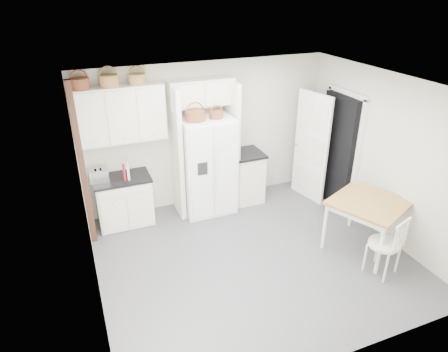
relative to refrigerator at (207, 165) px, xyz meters
name	(u,v)px	position (x,y,z in m)	size (l,w,h in m)	color
floor	(253,256)	(0.15, -1.61, -0.87)	(4.50, 4.50, 0.00)	#47484D
ceiling	(259,87)	(0.15, -1.61, 1.73)	(4.50, 4.50, 0.00)	white
wall_back	(207,134)	(0.15, 0.39, 0.43)	(4.50, 4.50, 0.00)	beige
wall_left	(86,212)	(-2.10, -1.61, 0.43)	(4.00, 4.00, 0.00)	beige
wall_right	(384,157)	(2.40, -1.61, 0.43)	(4.00, 4.00, 0.00)	beige
refrigerator	(207,165)	(0.00, 0.00, 0.00)	(0.90, 0.73, 1.75)	white
base_cab_left	(124,201)	(-1.47, 0.09, -0.46)	(0.89, 0.57, 0.83)	white
base_cab_right	(246,177)	(0.81, 0.09, -0.41)	(0.53, 0.63, 0.93)	white
dining_table	(365,225)	(1.85, -2.04, -0.46)	(1.00, 1.00, 0.83)	#915E33
windsor_chair	(384,244)	(1.70, -2.61, -0.39)	(0.47, 0.43, 0.97)	white
counter_left	(121,179)	(-1.47, 0.09, -0.03)	(0.93, 0.60, 0.04)	black
counter_right	(246,153)	(0.81, 0.09, 0.07)	(0.57, 0.67, 0.04)	black
toaster	(99,176)	(-1.82, 0.08, 0.10)	(0.30, 0.17, 0.21)	silver
cookbook_red	(124,172)	(-1.42, 0.01, 0.11)	(0.04, 0.16, 0.24)	maroon
cookbook_cream	(128,172)	(-1.36, 0.01, 0.12)	(0.04, 0.17, 0.25)	silver
basket_upper_a	(80,84)	(-1.88, 0.22, 1.56)	(0.28, 0.28, 0.16)	#5D2F12
basket_upper_b	(109,81)	(-1.46, 0.22, 1.56)	(0.30, 0.30, 0.17)	brown
basket_upper_c	(137,79)	(-1.04, 0.22, 1.56)	(0.27, 0.27, 0.16)	brown
basket_fridge_a	(195,116)	(-0.21, -0.10, 0.96)	(0.32, 0.32, 0.17)	#5D2F12
basket_fridge_b	(216,115)	(0.15, -0.10, 0.93)	(0.23, 0.23, 0.12)	#5D2F12
upper_cabinet	(120,114)	(-1.35, 0.22, 1.03)	(1.40, 0.34, 0.90)	white
bridge_cabinet	(201,92)	(0.00, 0.22, 1.25)	(1.12, 0.34, 0.45)	white
fridge_panel_left	(177,153)	(-0.51, 0.09, 0.28)	(0.08, 0.60, 2.30)	white
fridge_panel_right	(232,145)	(0.51, 0.09, 0.28)	(0.08, 0.60, 2.30)	white
trim_post	(82,168)	(-2.05, -0.26, 0.43)	(0.09, 0.09, 2.60)	#381B12
doorway_void	(338,151)	(2.31, -0.61, 0.15)	(0.18, 0.85, 2.05)	black
door_slab	(311,147)	(1.95, -0.28, 0.15)	(0.80, 0.04, 2.05)	white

